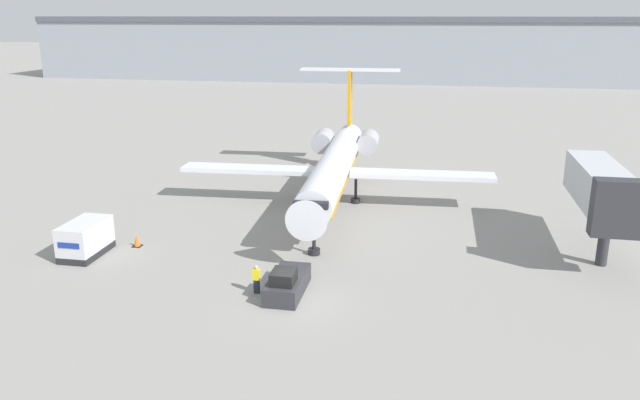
{
  "coord_description": "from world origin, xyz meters",
  "views": [
    {
      "loc": [
        7.35,
        -30.57,
        15.18
      ],
      "look_at": [
        0.0,
        8.46,
        3.34
      ],
      "focal_mm": 35.0,
      "sensor_mm": 36.0,
      "label": 1
    }
  ],
  "objects_px": {
    "pushback_tug": "(287,283)",
    "worker_near_tug": "(256,279)",
    "traffic_cone_left": "(137,241)",
    "jet_bridge": "(602,189)",
    "luggage_cart": "(85,239)",
    "airplane_main": "(335,163)"
  },
  "relations": [
    {
      "from": "worker_near_tug",
      "to": "pushback_tug",
      "type": "bearing_deg",
      "value": 9.57
    },
    {
      "from": "pushback_tug",
      "to": "luggage_cart",
      "type": "xyz_separation_m",
      "value": [
        -14.35,
        3.28,
        0.5
      ]
    },
    {
      "from": "traffic_cone_left",
      "to": "jet_bridge",
      "type": "distance_m",
      "value": 30.9
    },
    {
      "from": "airplane_main",
      "to": "traffic_cone_left",
      "type": "xyz_separation_m",
      "value": [
        -11.63,
        -12.59,
        -3.03
      ]
    },
    {
      "from": "luggage_cart",
      "to": "airplane_main",
      "type": "bearing_deg",
      "value": 46.09
    },
    {
      "from": "airplane_main",
      "to": "luggage_cart",
      "type": "distance_m",
      "value": 20.52
    },
    {
      "from": "worker_near_tug",
      "to": "jet_bridge",
      "type": "bearing_deg",
      "value": 26.25
    },
    {
      "from": "pushback_tug",
      "to": "worker_near_tug",
      "type": "height_order",
      "value": "pushback_tug"
    },
    {
      "from": "traffic_cone_left",
      "to": "pushback_tug",
      "type": "bearing_deg",
      "value": -24.43
    },
    {
      "from": "airplane_main",
      "to": "pushback_tug",
      "type": "xyz_separation_m",
      "value": [
        0.21,
        -17.97,
        -2.79
      ]
    },
    {
      "from": "luggage_cart",
      "to": "jet_bridge",
      "type": "bearing_deg",
      "value": 11.03
    },
    {
      "from": "pushback_tug",
      "to": "traffic_cone_left",
      "type": "relative_size",
      "value": 5.2
    },
    {
      "from": "traffic_cone_left",
      "to": "luggage_cart",
      "type": "bearing_deg",
      "value": -140.08
    },
    {
      "from": "worker_near_tug",
      "to": "luggage_cart",
      "type": "bearing_deg",
      "value": 164.21
    },
    {
      "from": "jet_bridge",
      "to": "airplane_main",
      "type": "bearing_deg",
      "value": 156.09
    },
    {
      "from": "luggage_cart",
      "to": "worker_near_tug",
      "type": "xyz_separation_m",
      "value": [
        12.62,
        -3.57,
        -0.25
      ]
    },
    {
      "from": "pushback_tug",
      "to": "traffic_cone_left",
      "type": "bearing_deg",
      "value": 155.57
    },
    {
      "from": "traffic_cone_left",
      "to": "jet_bridge",
      "type": "height_order",
      "value": "jet_bridge"
    },
    {
      "from": "jet_bridge",
      "to": "worker_near_tug",
      "type": "bearing_deg",
      "value": -153.75
    },
    {
      "from": "luggage_cart",
      "to": "worker_near_tug",
      "type": "relative_size",
      "value": 2.25
    },
    {
      "from": "airplane_main",
      "to": "traffic_cone_left",
      "type": "distance_m",
      "value": 17.41
    },
    {
      "from": "pushback_tug",
      "to": "worker_near_tug",
      "type": "xyz_separation_m",
      "value": [
        -1.72,
        -0.29,
        0.25
      ]
    }
  ]
}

